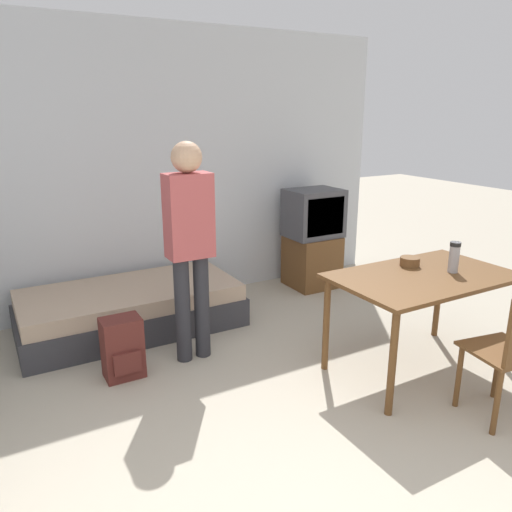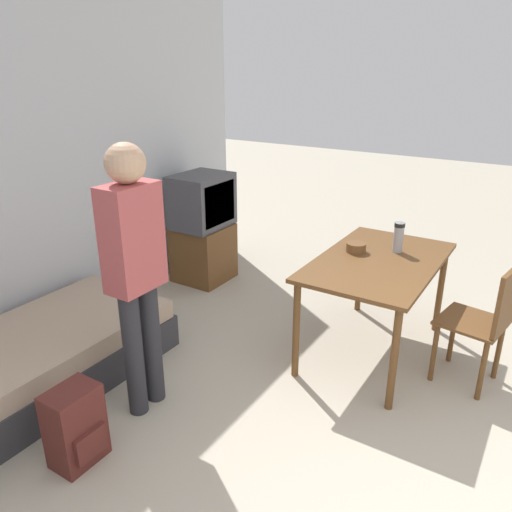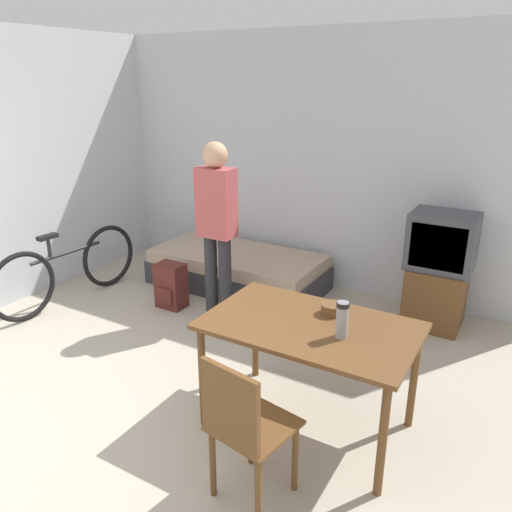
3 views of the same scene
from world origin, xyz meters
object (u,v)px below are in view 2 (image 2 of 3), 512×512
object	(u,v)px
person_standing	(135,264)
thermos_flask	(399,236)
daybed	(32,363)
dining_table	(378,271)
wooden_chair	(486,319)
mate_bowl	(356,247)
tv	(203,228)
backpack	(76,427)

from	to	relation	value
person_standing	thermos_flask	bearing A→B (deg)	-33.26
daybed	dining_table	size ratio (longest dim) A/B	1.45
dining_table	thermos_flask	size ratio (longest dim) A/B	5.79
wooden_chair	thermos_flask	bearing A→B (deg)	70.43
daybed	dining_table	world-z (taller)	dining_table
daybed	mate_bowl	bearing A→B (deg)	-42.25
daybed	thermos_flask	size ratio (longest dim) A/B	8.42
daybed	wooden_chair	distance (m)	3.06
daybed	tv	size ratio (longest dim) A/B	1.77
daybed	thermos_flask	distance (m)	2.74
wooden_chair	backpack	world-z (taller)	wooden_chair
wooden_chair	person_standing	distance (m)	2.30
person_standing	dining_table	bearing A→B (deg)	-35.75
dining_table	backpack	world-z (taller)	dining_table
person_standing	mate_bowl	world-z (taller)	person_standing
backpack	person_standing	bearing A→B (deg)	2.75
wooden_chair	mate_bowl	size ratio (longest dim) A/B	6.07
daybed	wooden_chair	xyz separation A→B (m)	(1.66, -2.55, 0.31)
dining_table	person_standing	world-z (taller)	person_standing
dining_table	backpack	distance (m)	2.25
daybed	wooden_chair	world-z (taller)	wooden_chair
daybed	dining_table	distance (m)	2.50
person_standing	thermos_flask	world-z (taller)	person_standing
tv	backpack	bearing A→B (deg)	-158.06
tv	dining_table	size ratio (longest dim) A/B	0.82
thermos_flask	tv	bearing A→B (deg)	84.70
tv	mate_bowl	distance (m)	1.79
dining_table	mate_bowl	xyz separation A→B (m)	(0.06, 0.20, 0.12)
backpack	tv	bearing A→B (deg)	21.94
tv	dining_table	bearing A→B (deg)	-102.06
daybed	backpack	size ratio (longest dim) A/B	4.14
daybed	backpack	bearing A→B (deg)	-109.87
dining_table	mate_bowl	world-z (taller)	mate_bowl
tv	thermos_flask	size ratio (longest dim) A/B	4.77
tv	wooden_chair	bearing A→B (deg)	-99.16
daybed	backpack	world-z (taller)	backpack
wooden_chair	mate_bowl	xyz separation A→B (m)	(0.09, 0.97, 0.29)
person_standing	mate_bowl	xyz separation A→B (m)	(1.47, -0.81, -0.20)
daybed	thermos_flask	world-z (taller)	thermos_flask
person_standing	thermos_flask	xyz separation A→B (m)	(1.63, -1.07, -0.11)
dining_table	person_standing	bearing A→B (deg)	144.25
wooden_chair	dining_table	bearing A→B (deg)	88.37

